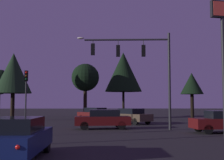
{
  "coord_description": "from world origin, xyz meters",
  "views": [
    {
      "loc": [
        0.93,
        -6.97,
        2.04
      ],
      "look_at": [
        1.61,
        13.66,
        3.61
      ],
      "focal_mm": 48.71,
      "sensor_mm": 36.0,
      "label": 1
    }
  ],
  "objects": [
    {
      "name": "tree_right_cluster",
      "position": [
        3.98,
        36.24,
        6.51
      ],
      "size": [
        5.27,
        5.27,
        9.35
      ],
      "color": "black",
      "rests_on": "ground"
    },
    {
      "name": "tree_left_far",
      "position": [
        -1.28,
        33.22,
        5.38
      ],
      "size": [
        3.66,
        3.66,
        7.27
      ],
      "color": "black",
      "rests_on": "ground"
    },
    {
      "name": "traffic_signal_mast_arm",
      "position": [
        3.88,
        16.32,
        5.32
      ],
      "size": [
        7.25,
        0.7,
        7.5
      ],
      "color": "#232326",
      "rests_on": "ground"
    },
    {
      "name": "tree_center_horizon",
      "position": [
        -13.82,
        37.1,
        5.04
      ],
      "size": [
        3.6,
        3.6,
        6.86
      ],
      "color": "black",
      "rests_on": "ground"
    },
    {
      "name": "car_crossing_left",
      "position": [
        9.25,
        13.78,
        0.8
      ],
      "size": [
        4.36,
        2.14,
        1.52
      ],
      "color": "#4C0F0F",
      "rests_on": "ground"
    },
    {
      "name": "car_parked_lot",
      "position": [
        3.88,
        23.0,
        0.79
      ],
      "size": [
        3.9,
        4.25,
        1.52
      ],
      "color": "#473828",
      "rests_on": "ground"
    },
    {
      "name": "traffic_light_corner_left",
      "position": [
        -5.42,
        18.6,
        3.36
      ],
      "size": [
        0.34,
        0.37,
        4.77
      ],
      "color": "#232326",
      "rests_on": "ground"
    },
    {
      "name": "car_nearside_lane",
      "position": [
        -2.18,
        4.32,
        0.8
      ],
      "size": [
        1.88,
        4.65,
        1.52
      ],
      "color": "#0F1947",
      "rests_on": "ground"
    },
    {
      "name": "store_sign_illuminated",
      "position": [
        7.93,
        10.16,
        5.78
      ],
      "size": [
        1.42,
        0.49,
        8.0
      ],
      "color": "#232326",
      "rests_on": "ground"
    },
    {
      "name": "tree_lot_edge",
      "position": [
        -9.61,
        29.27,
        5.59
      ],
      "size": [
        4.36,
        4.36,
        8.02
      ],
      "color": "black",
      "rests_on": "ground"
    },
    {
      "name": "ground_plane",
      "position": [
        0.0,
        24.5,
        0.0
      ],
      "size": [
        168.0,
        168.0,
        0.0
      ],
      "primitive_type": "plane",
      "color": "black",
      "rests_on": "ground"
    },
    {
      "name": "car_far_lane",
      "position": [
        0.08,
        28.27,
        0.79
      ],
      "size": [
        4.13,
        4.2,
        1.52
      ],
      "color": "#4C0F0F",
      "rests_on": "ground"
    },
    {
      "name": "car_crossing_right",
      "position": [
        1.0,
        17.19,
        0.79
      ],
      "size": [
        4.51,
        2.05,
        1.52
      ],
      "color": "#4C0F0F",
      "rests_on": "ground"
    },
    {
      "name": "tree_behind_sign",
      "position": [
        12.36,
        31.23,
        4.47
      ],
      "size": [
        2.92,
        2.92,
        5.9
      ],
      "color": "black",
      "rests_on": "ground"
    }
  ]
}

